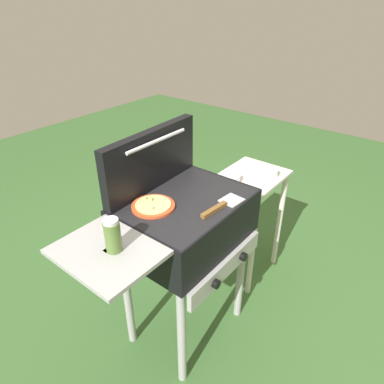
% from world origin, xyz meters
% --- Properties ---
extents(ground_plane, '(8.00, 8.00, 0.00)m').
position_xyz_m(ground_plane, '(0.00, 0.00, 0.00)').
color(ground_plane, '#38602D').
extents(grill, '(0.96, 0.53, 0.90)m').
position_xyz_m(grill, '(-0.01, -0.00, 0.76)').
color(grill, black).
rests_on(grill, ground_plane).
extents(grill_lid_open, '(0.63, 0.09, 0.30)m').
position_xyz_m(grill_lid_open, '(0.00, 0.21, 1.05)').
color(grill_lid_open, black).
rests_on(grill_lid_open, grill).
extents(pizza_cheese, '(0.20, 0.20, 0.04)m').
position_xyz_m(pizza_cheese, '(-0.15, 0.08, 0.91)').
color(pizza_cheese, '#C64723').
rests_on(pizza_cheese, grill).
extents(sauce_jar, '(0.06, 0.06, 0.14)m').
position_xyz_m(sauce_jar, '(-0.46, -0.02, 0.97)').
color(sauce_jar, '#4C6B2D').
rests_on(sauce_jar, grill).
extents(spatula, '(0.26, 0.10, 0.02)m').
position_xyz_m(spatula, '(0.05, -0.17, 0.91)').
color(spatula, '#B7BABF').
rests_on(spatula, grill).
extents(prep_table, '(0.44, 0.36, 0.77)m').
position_xyz_m(prep_table, '(0.66, 0.00, 0.55)').
color(prep_table, beige).
rests_on(prep_table, ground_plane).
extents(topping_bowl_near, '(0.11, 0.11, 0.04)m').
position_xyz_m(topping_bowl_near, '(0.72, -0.09, 0.79)').
color(topping_bowl_near, silver).
rests_on(topping_bowl_near, prep_table).
extents(topping_bowl_far, '(0.11, 0.11, 0.04)m').
position_xyz_m(topping_bowl_far, '(0.51, 0.06, 0.79)').
color(topping_bowl_far, silver).
rests_on(topping_bowl_far, prep_table).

